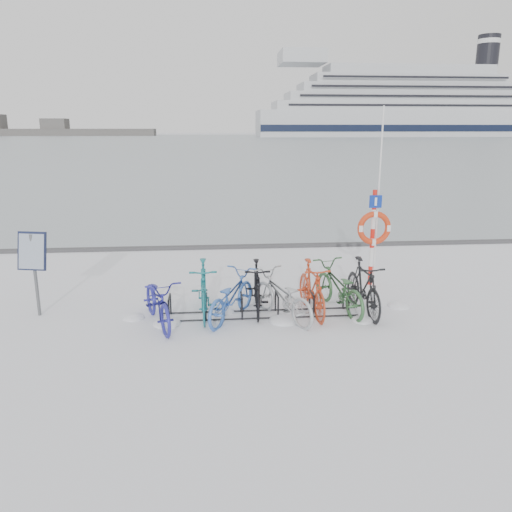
{
  "coord_description": "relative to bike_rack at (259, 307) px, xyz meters",
  "views": [
    {
      "loc": [
        -0.89,
        -9.51,
        3.7
      ],
      "look_at": [
        -0.01,
        0.6,
        1.09
      ],
      "focal_mm": 35.0,
      "sensor_mm": 36.0,
      "label": 1
    }
  ],
  "objects": [
    {
      "name": "ground",
      "position": [
        0.0,
        0.0,
        -0.18
      ],
      "size": [
        900.0,
        900.0,
        0.0
      ],
      "primitive_type": "plane",
      "color": "white",
      "rests_on": "ground"
    },
    {
      "name": "ice_sheet",
      "position": [
        0.0,
        155.0,
        -0.17
      ],
      "size": [
        400.0,
        298.0,
        0.02
      ],
      "primitive_type": "cube",
      "color": "#A2ADB7",
      "rests_on": "ground"
    },
    {
      "name": "quay_edge",
      "position": [
        0.0,
        5.9,
        -0.13
      ],
      "size": [
        400.0,
        0.25,
        0.1
      ],
      "primitive_type": "cube",
      "color": "#3F3F42",
      "rests_on": "ground"
    },
    {
      "name": "bike_rack",
      "position": [
        0.0,
        0.0,
        0.0
      ],
      "size": [
        4.0,
        0.48,
        0.46
      ],
      "color": "black",
      "rests_on": "ground"
    },
    {
      "name": "info_board",
      "position": [
        -4.47,
        0.37,
        1.07
      ],
      "size": [
        0.61,
        0.34,
        1.74
      ],
      "rotation": [
        0.0,
        0.0,
        -0.22
      ],
      "color": "#595B5E",
      "rests_on": "ground"
    },
    {
      "name": "lifebuoy_station",
      "position": [
        2.89,
        1.78,
        1.23
      ],
      "size": [
        0.81,
        0.23,
        4.2
      ],
      "color": "red",
      "rests_on": "ground"
    },
    {
      "name": "cruise_ferry",
      "position": [
        84.54,
        215.43,
        11.62
      ],
      "size": [
        131.84,
        24.88,
        43.32
      ],
      "color": "silver",
      "rests_on": "ground"
    },
    {
      "name": "bike_0",
      "position": [
        -1.99,
        -0.27,
        0.32
      ],
      "size": [
        1.24,
        2.03,
        1.0
      ],
      "primitive_type": "imported",
      "rotation": [
        0.0,
        0.0,
        0.33
      ],
      "color": "navy",
      "rests_on": "ground"
    },
    {
      "name": "bike_1",
      "position": [
        -1.12,
        0.16,
        0.39
      ],
      "size": [
        0.56,
        1.89,
        1.13
      ],
      "primitive_type": "imported",
      "rotation": [
        0.0,
        0.0,
        0.02
      ],
      "color": "#186D74",
      "rests_on": "ground"
    },
    {
      "name": "bike_2",
      "position": [
        -0.58,
        -0.1,
        0.31
      ],
      "size": [
        1.47,
        1.96,
        0.98
      ],
      "primitive_type": "imported",
      "rotation": [
        0.0,
        0.0,
        2.64
      ],
      "color": "#3766BD",
      "rests_on": "ground"
    },
    {
      "name": "bike_3",
      "position": [
        -0.02,
        0.28,
        0.35
      ],
      "size": [
        0.59,
        1.8,
        1.07
      ],
      "primitive_type": "imported",
      "rotation": [
        0.0,
        0.0,
        -0.05
      ],
      "color": "black",
      "rests_on": "ground"
    },
    {
      "name": "bike_4",
      "position": [
        0.44,
        -0.2,
        0.31
      ],
      "size": [
        1.48,
        1.96,
        0.99
      ],
      "primitive_type": "imported",
      "rotation": [
        0.0,
        0.0,
        3.65
      ],
      "color": "#A1A5A9",
      "rests_on": "ground"
    },
    {
      "name": "bike_5",
      "position": [
        1.09,
        0.08,
        0.37
      ],
      "size": [
        0.68,
        1.88,
        1.11
      ],
      "primitive_type": "imported",
      "rotation": [
        0.0,
        0.0,
        0.09
      ],
      "color": "#BD3B1C",
      "rests_on": "ground"
    },
    {
      "name": "bike_6",
      "position": [
        1.68,
        0.19,
        0.34
      ],
      "size": [
        1.17,
        2.08,
        1.03
      ],
      "primitive_type": "imported",
      "rotation": [
        0.0,
        0.0,
        3.4
      ],
      "color": "#315E34",
      "rests_on": "ground"
    },
    {
      "name": "bike_7",
      "position": [
        2.15,
        0.02,
        0.39
      ],
      "size": [
        0.67,
        1.93,
        1.14
      ],
      "primitive_type": "imported",
      "rotation": [
        0.0,
        0.0,
        0.07
      ],
      "color": "black",
      "rests_on": "ground"
    },
    {
      "name": "snow_drifts",
      "position": [
        0.19,
        -0.0,
        -0.18
      ],
      "size": [
        6.01,
        1.73,
        0.2
      ],
      "color": "white",
      "rests_on": "ground"
    }
  ]
}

